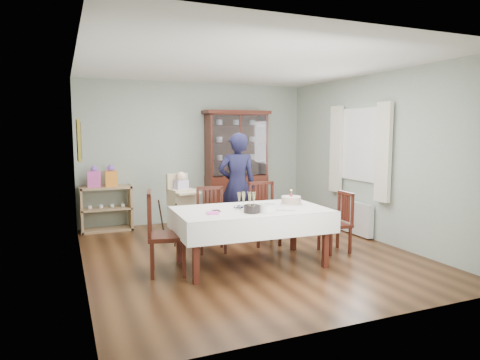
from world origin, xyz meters
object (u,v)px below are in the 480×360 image
woman (237,185)px  gift_bag_pink (94,178)px  dining_table (251,237)px  chair_end_left (166,250)px  champagne_tray (246,203)px  china_cabinet (236,164)px  chair_far_right (265,226)px  high_chair (182,214)px  birthday_cake (291,201)px  chair_far_left (212,232)px  sideboard (106,209)px  chair_end_right (335,234)px  gift_bag_orange (111,177)px

woman → gift_bag_pink: 2.53m
dining_table → chair_end_left: size_ratio=1.96×
chair_end_left → champagne_tray: chair_end_left is taller
china_cabinet → dining_table: bearing=-108.4°
chair_far_right → gift_bag_pink: size_ratio=2.54×
high_chair → birthday_cake: (1.16, -1.54, 0.38)m
chair_far_left → champagne_tray: (0.23, -0.78, 0.54)m
dining_table → chair_end_left: chair_end_left is taller
chair_far_left → champagne_tray: size_ratio=2.73×
birthday_cake → chair_end_left: bearing=179.5°
champagne_tray → birthday_cake: birthday_cake is taller
woman → champagne_tray: woman is taller
chair_far_left → high_chair: (-0.25, 0.77, 0.16)m
sideboard → chair_far_right: 2.92m
chair_end_left → champagne_tray: 1.20m
dining_table → chair_end_right: chair_end_right is taller
sideboard → chair_end_left: chair_end_left is taller
chair_end_right → gift_bag_pink: (-3.18, 2.68, 0.71)m
gift_bag_orange → dining_table: bearing=-62.0°
chair_far_left → birthday_cake: size_ratio=3.02×
high_chair → china_cabinet: bearing=25.2°
dining_table → sideboard: size_ratio=2.27×
dining_table → high_chair: high_chair is taller
gift_bag_pink → chair_far_left: bearing=-52.2°
birthday_cake → gift_bag_orange: bearing=128.0°
high_chair → champagne_tray: high_chair is taller
china_cabinet → gift_bag_pink: size_ratio=5.70×
chair_far_right → chair_end_right: (0.77, -0.80, -0.03)m
birthday_cake → sideboard: bearing=129.1°
champagne_tray → gift_bag_pink: 3.22m
sideboard → birthday_cake: (2.22, -2.73, 0.42)m
birthday_cake → gift_bag_pink: bearing=131.6°
chair_end_left → dining_table: bearing=-82.2°
chair_end_left → birthday_cake: 1.83m
sideboard → chair_end_left: (0.45, -2.71, -0.09)m
sideboard → birthday_cake: size_ratio=2.88×
sideboard → woman: 2.43m
chair_far_left → woman: woman is taller
chair_far_left → gift_bag_pink: size_ratio=2.47×
dining_table → chair_end_right: 1.42m
chair_end_right → dining_table: bearing=-83.6°
champagne_tray → gift_bag_pink: (-1.73, 2.71, 0.14)m
woman → gift_bag_orange: (-1.89, 1.29, 0.10)m
birthday_cake → chair_far_right: bearing=89.9°
sideboard → gift_bag_orange: (0.10, -0.02, 0.57)m
china_cabinet → gift_bag_orange: china_cabinet is taller
dining_table → high_chair: size_ratio=1.81×
china_cabinet → chair_far_right: (-0.28, -1.87, -0.83)m
gift_bag_orange → birthday_cake: bearing=-52.0°
dining_table → sideboard: sideboard is taller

